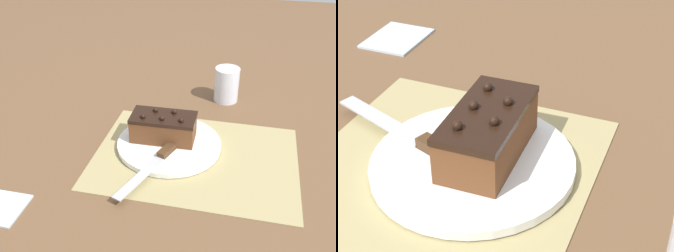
{
  "view_description": "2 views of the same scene",
  "coord_description": "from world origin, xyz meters",
  "views": [
    {
      "loc": [
        -0.1,
        0.72,
        0.54
      ],
      "look_at": [
        0.08,
        -0.06,
        0.04
      ],
      "focal_mm": 42.0,
      "sensor_mm": 36.0,
      "label": 1
    },
    {
      "loc": [
        -0.41,
        -0.26,
        0.42
      ],
      "look_at": [
        0.11,
        -0.05,
        0.05
      ],
      "focal_mm": 60.0,
      "sensor_mm": 36.0,
      "label": 2
    }
  ],
  "objects": [
    {
      "name": "chocolate_cake",
      "position": [
        0.08,
        -0.04,
        0.05
      ],
      "size": [
        0.15,
        0.08,
        0.07
      ],
      "rotation": [
        0.0,
        0.0,
        0.03
      ],
      "color": "brown",
      "rests_on": "cake_plate"
    },
    {
      "name": "drinking_glass",
      "position": [
        -0.04,
        -0.3,
        0.05
      ],
      "size": [
        0.07,
        0.07,
        0.1
      ],
      "color": "white",
      "rests_on": "ground_plane"
    },
    {
      "name": "placemat_woven",
      "position": [
        0.0,
        0.0,
        0.0
      ],
      "size": [
        0.46,
        0.34,
        0.0
      ],
      "primitive_type": "cube",
      "color": "tan",
      "rests_on": "ground_plane"
    },
    {
      "name": "serving_knife",
      "position": [
        0.07,
        0.05,
        0.02
      ],
      "size": [
        0.1,
        0.22,
        0.01
      ],
      "rotation": [
        0.0,
        0.0,
        5.94
      ],
      "color": "#472D19",
      "rests_on": "cake_plate"
    },
    {
      "name": "cake_plate",
      "position": [
        0.07,
        -0.03,
        0.01
      ],
      "size": [
        0.25,
        0.25,
        0.01
      ],
      "color": "white",
      "rests_on": "placemat_woven"
    },
    {
      "name": "ground_plane",
      "position": [
        0.0,
        0.0,
        0.0
      ],
      "size": [
        3.0,
        3.0,
        0.0
      ],
      "primitive_type": "plane",
      "color": "brown"
    }
  ]
}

